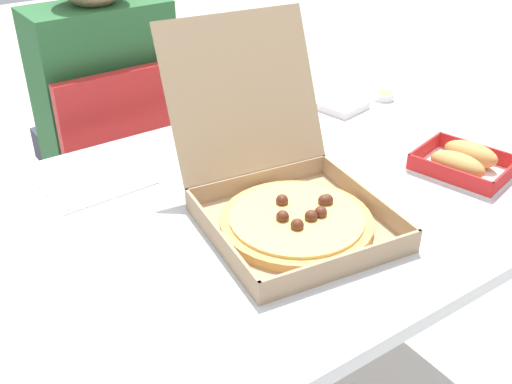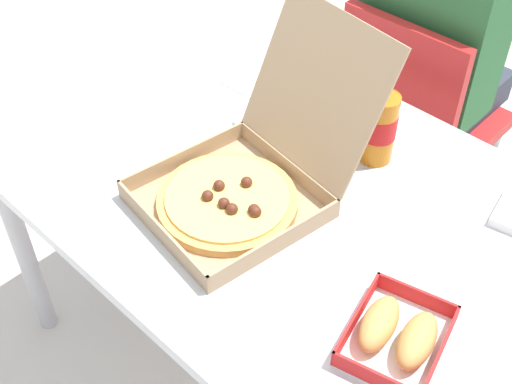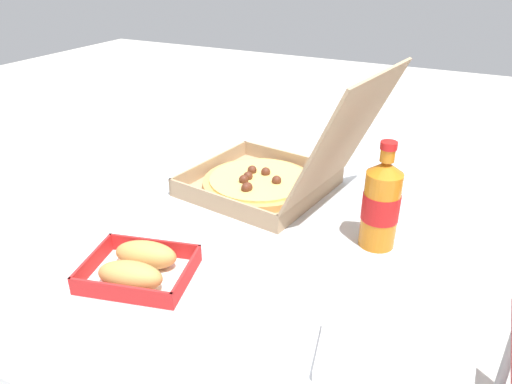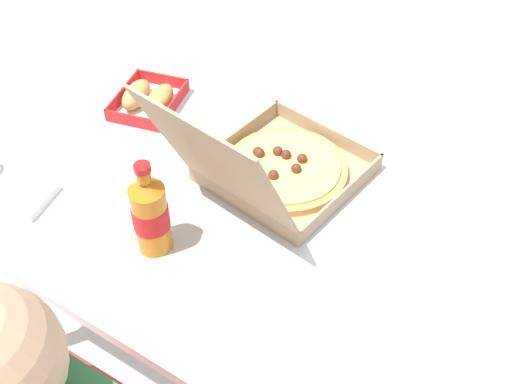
{
  "view_description": "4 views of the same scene",
  "coord_description": "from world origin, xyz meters",
  "px_view_note": "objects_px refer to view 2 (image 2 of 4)",
  "views": [
    {
      "loc": [
        -0.62,
        -0.84,
        1.34
      ],
      "look_at": [
        -0.06,
        -0.02,
        0.75
      ],
      "focal_mm": 42.3,
      "sensor_mm": 36.0,
      "label": 1
    },
    {
      "loc": [
        0.67,
        -0.77,
        1.67
      ],
      "look_at": [
        -0.01,
        -0.07,
        0.73
      ],
      "focal_mm": 47.44,
      "sensor_mm": 36.0,
      "label": 2
    },
    {
      "loc": [
        0.93,
        0.36,
        1.25
      ],
      "look_at": [
        0.01,
        -0.11,
        0.72
      ],
      "focal_mm": 33.61,
      "sensor_mm": 36.0,
      "label": 3
    },
    {
      "loc": [
        -0.54,
        0.8,
        1.7
      ],
      "look_at": [
        -0.02,
        -0.01,
        0.73
      ],
      "focal_mm": 43.77,
      "sensor_mm": 36.0,
      "label": 4
    }
  ],
  "objects_px": {
    "cola_bottle": "(380,123)",
    "diner_person": "(437,48)",
    "chair": "(413,119)",
    "pizza_box_open": "(243,182)",
    "bread_side_box": "(397,334)",
    "paper_menu": "(267,83)"
  },
  "relations": [
    {
      "from": "pizza_box_open",
      "to": "cola_bottle",
      "type": "distance_m",
      "value": 0.31
    },
    {
      "from": "diner_person",
      "to": "bread_side_box",
      "type": "relative_size",
      "value": 5.2
    },
    {
      "from": "chair",
      "to": "pizza_box_open",
      "type": "xyz_separation_m",
      "value": [
        0.05,
        -0.74,
        0.28
      ]
    },
    {
      "from": "pizza_box_open",
      "to": "diner_person",
      "type": "bearing_deg",
      "value": 93.85
    },
    {
      "from": "pizza_box_open",
      "to": "bread_side_box",
      "type": "relative_size",
      "value": 2.21
    },
    {
      "from": "chair",
      "to": "bread_side_box",
      "type": "distance_m",
      "value": 0.97
    },
    {
      "from": "bread_side_box",
      "to": "cola_bottle",
      "type": "height_order",
      "value": "cola_bottle"
    },
    {
      "from": "pizza_box_open",
      "to": "bread_side_box",
      "type": "xyz_separation_m",
      "value": [
        0.42,
        -0.07,
        -0.02
      ]
    },
    {
      "from": "diner_person",
      "to": "paper_menu",
      "type": "distance_m",
      "value": 0.51
    },
    {
      "from": "chair",
      "to": "pizza_box_open",
      "type": "height_order",
      "value": "pizza_box_open"
    },
    {
      "from": "chair",
      "to": "cola_bottle",
      "type": "xyz_separation_m",
      "value": [
        0.17,
        -0.45,
        0.32
      ]
    },
    {
      "from": "paper_menu",
      "to": "cola_bottle",
      "type": "bearing_deg",
      "value": -8.97
    },
    {
      "from": "diner_person",
      "to": "paper_menu",
      "type": "height_order",
      "value": "diner_person"
    },
    {
      "from": "chair",
      "to": "bread_side_box",
      "type": "relative_size",
      "value": 3.75
    },
    {
      "from": "pizza_box_open",
      "to": "cola_bottle",
      "type": "height_order",
      "value": "pizza_box_open"
    },
    {
      "from": "chair",
      "to": "pizza_box_open",
      "type": "distance_m",
      "value": 0.79
    },
    {
      "from": "bread_side_box",
      "to": "paper_menu",
      "type": "xyz_separation_m",
      "value": [
        -0.67,
        0.4,
        -0.02
      ]
    },
    {
      "from": "chair",
      "to": "paper_menu",
      "type": "relative_size",
      "value": 3.95
    },
    {
      "from": "diner_person",
      "to": "cola_bottle",
      "type": "bearing_deg",
      "value": -71.82
    },
    {
      "from": "cola_bottle",
      "to": "diner_person",
      "type": "bearing_deg",
      "value": 108.18
    },
    {
      "from": "pizza_box_open",
      "to": "bread_side_box",
      "type": "distance_m",
      "value": 0.43
    },
    {
      "from": "diner_person",
      "to": "bread_side_box",
      "type": "xyz_separation_m",
      "value": [
        0.48,
        -0.86,
        0.05
      ]
    }
  ]
}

